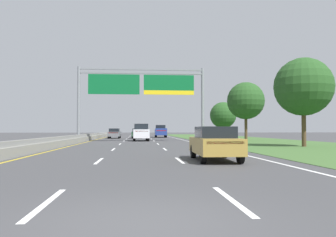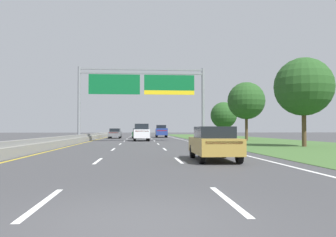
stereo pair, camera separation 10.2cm
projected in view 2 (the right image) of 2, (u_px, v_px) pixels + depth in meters
ground_plane at (139, 142)px, 40.27m from camera, size 220.00×220.00×0.00m
lane_striping at (139, 142)px, 39.81m from camera, size 11.96×106.00×0.01m
grass_verge_right at (256, 141)px, 41.41m from camera, size 14.00×110.00×0.02m
median_barrier_concrete at (82, 139)px, 39.74m from camera, size 0.60×110.00×0.85m
overhead_sign_gantry at (142, 88)px, 40.90m from camera, size 15.06×0.42×8.82m
pickup_truck_blue at (161, 131)px, 61.37m from camera, size 2.12×5.44×2.20m
car_white_centre_lane_suv at (141, 132)px, 42.73m from camera, size 2.04×4.75×2.11m
car_grey_left_lane_sedan at (115, 133)px, 54.81m from camera, size 1.88×4.42×1.57m
car_darkgreen_centre_lane_sedan at (138, 133)px, 55.61m from camera, size 1.84×4.41×1.57m
car_gold_right_lane_sedan at (214, 143)px, 15.97m from camera, size 1.92×4.44×1.57m
roadside_tree_near at (304, 87)px, 28.56m from camera, size 4.83×4.83×7.39m
roadside_tree_mid at (246, 101)px, 43.76m from camera, size 4.73×4.73×7.44m
roadside_tree_far at (224, 115)px, 54.17m from camera, size 4.13×4.13×5.73m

